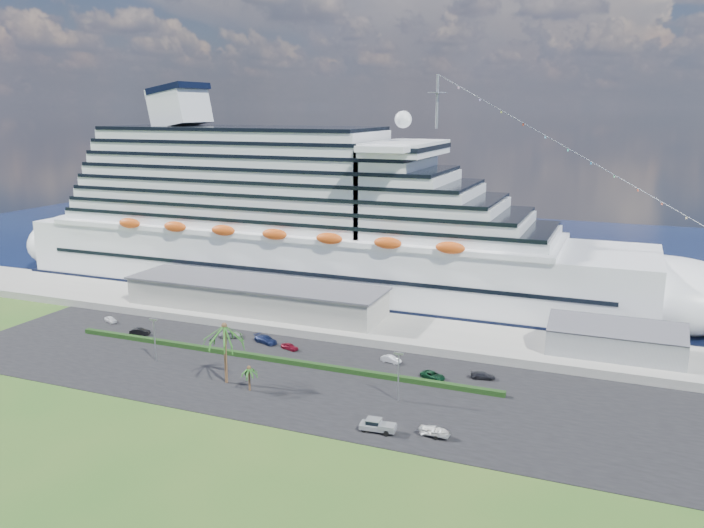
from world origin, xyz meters
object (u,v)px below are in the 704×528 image
at_px(pickup_truck, 377,425).
at_px(boat_trailer, 435,431).
at_px(cruise_ship, 313,229).
at_px(parked_car_3, 266,339).

xyz_separation_m(pickup_truck, boat_trailer, (8.31, 1.53, -0.02)).
distance_m(pickup_truck, boat_trailer, 8.45).
relative_size(cruise_ship, parked_car_3, 35.69).
relative_size(cruise_ship, boat_trailer, 35.44).
height_order(cruise_ship, boat_trailer, cruise_ship).
distance_m(cruise_ship, parked_car_3, 43.26).
height_order(parked_car_3, pickup_truck, pickup_truck).
bearing_deg(cruise_ship, pickup_truck, -58.05).
height_order(cruise_ship, parked_car_3, cruise_ship).
relative_size(cruise_ship, pickup_truck, 34.46).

